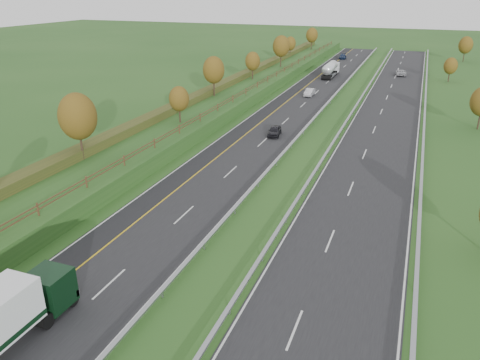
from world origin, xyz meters
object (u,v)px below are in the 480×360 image
object	(u,v)px
car_dark_near	(275,131)
car_small_far	(343,56)
car_silver_mid	(310,92)
car_oncoming	(401,73)
road_tanker	(331,69)

from	to	relation	value
car_dark_near	car_small_far	size ratio (longest dim) A/B	0.87
car_silver_mid	car_small_far	world-z (taller)	car_silver_mid
car_dark_near	car_oncoming	world-z (taller)	car_dark_near
road_tanker	car_oncoming	size ratio (longest dim) A/B	2.21
road_tanker	car_oncoming	bearing A→B (deg)	25.29
road_tanker	car_small_far	bearing A→B (deg)	93.80
road_tanker	car_silver_mid	distance (m)	22.93
car_small_far	car_oncoming	world-z (taller)	car_oncoming
road_tanker	car_small_far	size ratio (longest dim) A/B	2.35
car_small_far	car_dark_near	bearing A→B (deg)	-92.41
car_dark_near	car_silver_mid	xyz separation A→B (m)	(-1.28, 28.33, -0.00)
car_dark_near	car_oncoming	distance (m)	60.51
car_silver_mid	car_oncoming	distance (m)	34.26
road_tanker	car_dark_near	world-z (taller)	road_tanker
road_tanker	car_dark_near	distance (m)	51.27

